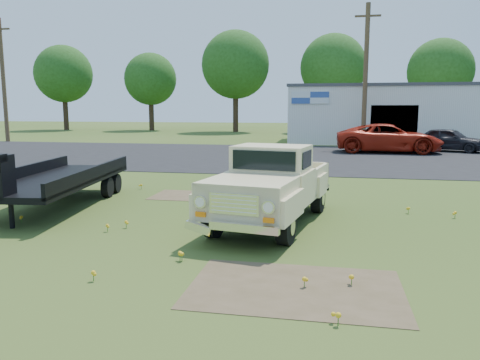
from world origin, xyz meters
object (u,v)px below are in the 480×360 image
Objects in this scene: red_pickup at (389,138)px; dark_sedan at (449,140)px; vintage_pickup_truck at (272,185)px; flatbed_trailer at (57,175)px.

red_pickup is 1.46× the size of dark_sedan.
vintage_pickup_truck reaches higher than dark_sedan.
vintage_pickup_truck reaches higher than red_pickup.
vintage_pickup_truck is 0.82× the size of red_pickup.
vintage_pickup_truck is 20.71m from dark_sedan.
flatbed_trailer is at bearing 149.91° from red_pickup.
dark_sedan is at bearing 77.18° from vintage_pickup_truck.
red_pickup is at bearing 140.23° from dark_sedan.
dark_sedan is at bearing 45.66° from flatbed_trailer.
red_pickup is (10.13, 16.83, -0.00)m from flatbed_trailer.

